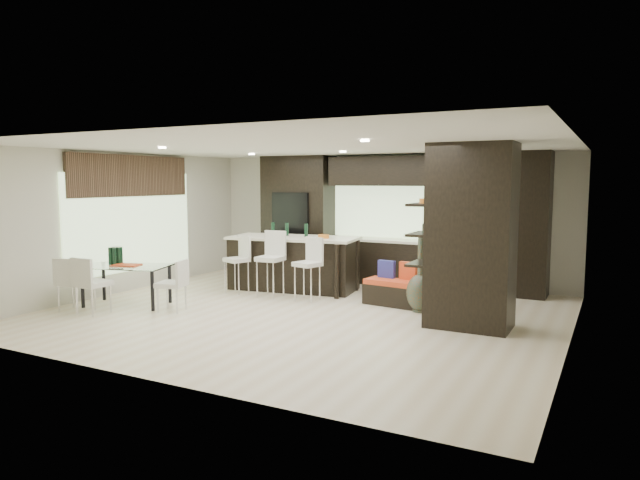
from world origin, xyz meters
The scene contains 22 objects.
ground centered at (0.00, 0.00, 0.00)m, with size 8.00×8.00×0.00m, color beige.
back_wall centered at (0.00, 3.50, 1.35)m, with size 8.00×0.02×2.70m, color beige.
left_wall centered at (-4.00, 0.00, 1.35)m, with size 0.02×7.00×2.70m, color beige.
right_wall centered at (4.00, 0.00, 1.35)m, with size 0.02×7.00×2.70m, color beige.
ceiling centered at (0.00, 0.00, 2.70)m, with size 8.00×7.00×0.02m, color white.
window_left centered at (-3.96, 0.20, 1.35)m, with size 0.04×3.20×1.90m, color #B2D199.
window_back centered at (0.60, 3.46, 1.55)m, with size 3.40×0.04×1.20m, color #B2D199.
stone_accent centered at (-3.93, 0.20, 2.25)m, with size 0.08×3.00×0.80m, color brown.
ceiling_spots centered at (0.00, 0.25, 2.68)m, with size 4.00×3.00×0.02m, color white.
back_cabinetry centered at (0.50, 3.17, 1.35)m, with size 6.80×0.68×2.70m, color black.
refrigerator centered at (-1.90, 3.12, 0.95)m, with size 0.90×0.68×1.90m, color black.
partition_column centered at (2.60, 0.40, 1.35)m, with size 1.20×0.80×2.70m, color black.
kitchen_island centered at (-1.19, 1.74, 0.53)m, with size 2.54×1.09×1.06m, color black.
stool_left centered at (-1.97, 0.90, 0.44)m, with size 0.39×0.39×0.89m, color silver.
stool_mid centered at (-1.19, 0.88, 0.49)m, with size 0.44×0.44×0.99m, color silver.
stool_right centered at (-0.41, 0.90, 0.46)m, with size 0.41×0.41×0.92m, color silver.
bench centered at (1.17, 1.26, 0.22)m, with size 1.16×0.45×0.45m, color black.
floor_vase centered at (1.65, 1.02, 0.63)m, with size 0.46×0.46×1.25m, color #3D4330, non-canonical shape.
dining_table centered at (-3.01, -0.88, 0.35)m, with size 1.44×0.81×0.69m, color white.
chair_near centered at (-3.01, -1.60, 0.43)m, with size 0.47×0.47×0.87m, color silver.
chair_far centered at (-3.46, -1.59, 0.42)m, with size 0.45×0.45×0.83m, color silver.
chair_end centered at (-1.99, -0.88, 0.40)m, with size 0.43×0.43×0.79m, color silver.
Camera 1 is at (4.48, -7.96, 2.17)m, focal length 32.00 mm.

